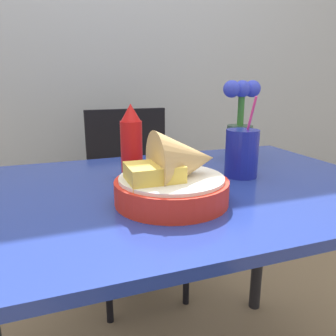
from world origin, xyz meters
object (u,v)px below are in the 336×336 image
Objects in this scene: chair_far_window at (132,186)px; food_basket at (176,177)px; flower_vase at (240,123)px; drink_cup at (242,155)px; ketchup_bottle at (131,144)px.

food_basket reaches higher than chair_far_window.
flower_vase is at bearing -64.22° from chair_far_window.
flower_vase is (0.10, 0.17, 0.07)m from drink_cup.
food_basket is 0.29m from drink_cup.
ketchup_bottle is (-0.05, 0.21, 0.04)m from food_basket.
food_basket is (-0.10, -0.84, 0.29)m from chair_far_window.
drink_cup is (0.16, -0.71, 0.30)m from chair_far_window.
flower_vase is (0.26, -0.54, 0.36)m from chair_far_window.
ketchup_bottle is 0.78× the size of flower_vase.
food_basket is 0.96× the size of flower_vase.
drink_cup is at bearing -119.72° from flower_vase.
ketchup_bottle is 0.92× the size of drink_cup.
flower_vase reaches higher than food_basket.
chair_far_window is at bearing 83.54° from food_basket.
food_basket is at bearing -76.53° from ketchup_bottle.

